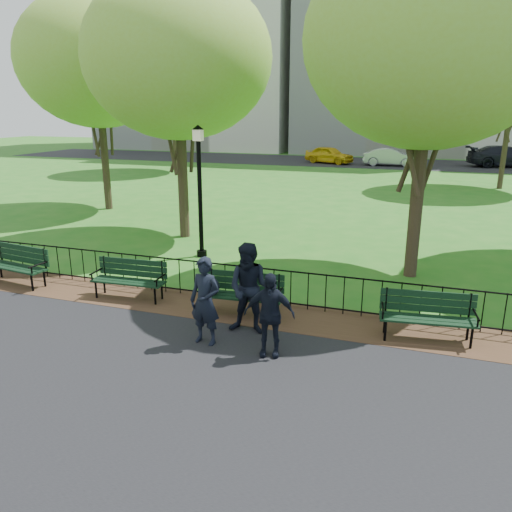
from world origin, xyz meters
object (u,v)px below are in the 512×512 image
(park_bench_main, at_px, (233,288))
(taxi, at_px, (329,155))
(person_right, at_px, (269,315))
(sedan_silver, at_px, (391,157))
(tree_mid_w, at_px, (97,60))
(park_bench_left_a, at_px, (130,275))
(tree_near_e, at_px, (432,39))
(park_bench_left_b, at_px, (18,261))
(person_left, at_px, (205,301))
(park_bench_right_a, at_px, (428,311))
(sedan_dark, at_px, (505,156))
(lamppost, at_px, (200,187))
(person_mid, at_px, (250,289))
(tree_far_w, at_px, (171,70))
(tree_near_w, at_px, (178,58))

(park_bench_main, relative_size, taxi, 0.44)
(person_right, bearing_deg, sedan_silver, 79.22)
(tree_mid_w, bearing_deg, sedan_silver, 64.33)
(park_bench_left_a, xyz_separation_m, tree_near_e, (6.28, 3.91, 5.40))
(park_bench_left_b, height_order, taxi, taxi)
(park_bench_main, distance_m, sedan_silver, 31.82)
(park_bench_left_b, bearing_deg, person_left, -7.21)
(person_right, bearing_deg, park_bench_right_a, 19.57)
(sedan_dark, bearing_deg, lamppost, 144.82)
(lamppost, xyz_separation_m, sedan_silver, (3.52, 27.89, -1.44))
(lamppost, bearing_deg, sedan_dark, 68.20)
(person_left, distance_m, person_right, 1.30)
(person_left, distance_m, sedan_dark, 36.56)
(park_bench_right_a, bearing_deg, person_mid, -172.83)
(lamppost, relative_size, person_right, 2.49)
(tree_far_w, bearing_deg, sedan_silver, 30.70)
(person_mid, bearing_deg, tree_far_w, 117.37)
(park_bench_left_b, xyz_separation_m, tree_near_w, (1.81, 5.89, 5.33))
(person_left, xyz_separation_m, person_right, (1.30, -0.07, -0.07))
(park_bench_left_a, distance_m, tree_far_w, 26.27)
(park_bench_main, relative_size, park_bench_left_b, 0.93)
(tree_near_w, bearing_deg, sedan_silver, 78.73)
(lamppost, distance_m, taxi, 28.29)
(person_left, height_order, taxi, person_left)
(tree_near_e, height_order, tree_mid_w, tree_mid_w)
(park_bench_left_b, xyz_separation_m, person_left, (6.03, -1.59, 0.25))
(park_bench_main, distance_m, lamppost, 4.92)
(person_left, distance_m, person_mid, 0.97)
(park_bench_left_b, bearing_deg, person_right, -5.21)
(lamppost, distance_m, tree_near_w, 4.63)
(person_mid, bearing_deg, park_bench_left_b, 169.24)
(sedan_silver, height_order, sedan_dark, sedan_dark)
(park_bench_left_a, relative_size, person_mid, 0.97)
(park_bench_left_b, height_order, tree_near_e, tree_near_e)
(taxi, bearing_deg, park_bench_left_a, -157.25)
(lamppost, relative_size, sedan_dark, 0.71)
(lamppost, xyz_separation_m, person_mid, (3.25, -4.69, -1.20))
(park_bench_right_a, distance_m, person_mid, 3.50)
(person_mid, distance_m, sedan_silver, 32.58)
(sedan_dark, bearing_deg, tree_far_w, 101.51)
(park_bench_right_a, bearing_deg, park_bench_left_a, 172.56)
(park_bench_left_b, xyz_separation_m, tree_far_w, (-7.56, 23.09, 6.34))
(park_bench_right_a, relative_size, lamppost, 0.48)
(tree_far_w, bearing_deg, tree_near_e, -48.13)
(sedan_silver, bearing_deg, park_bench_main, 178.22)
(park_bench_main, xyz_separation_m, park_bench_right_a, (4.06, 0.07, -0.02))
(taxi, relative_size, sedan_silver, 0.97)
(tree_mid_w, bearing_deg, tree_far_w, 105.40)
(park_bench_right_a, xyz_separation_m, tree_far_w, (-17.61, 23.12, 6.37))
(park_bench_main, bearing_deg, sedan_dark, 69.76)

